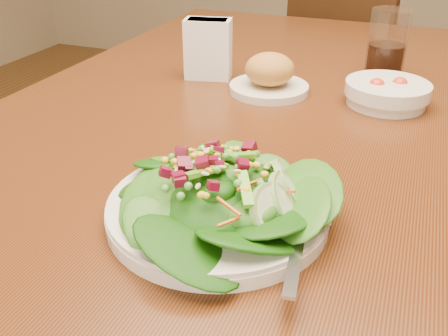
{
  "coord_description": "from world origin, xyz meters",
  "views": [
    {
      "loc": [
        0.22,
        -0.8,
        1.07
      ],
      "look_at": [
        0.05,
        -0.34,
        0.8
      ],
      "focal_mm": 40.0,
      "sensor_mm": 36.0,
      "label": 1
    }
  ],
  "objects": [
    {
      "name": "drinking_glass",
      "position": [
        0.17,
        0.21,
        0.81
      ],
      "size": [
        0.08,
        0.08,
        0.13
      ],
      "color": "silver",
      "rests_on": "dining_table"
    },
    {
      "name": "salad_plate",
      "position": [
        0.06,
        -0.36,
        0.78
      ],
      "size": [
        0.25,
        0.25,
        0.07
      ],
      "rotation": [
        0.0,
        0.0,
        0.19
      ],
      "color": "silver",
      "rests_on": "dining_table"
    },
    {
      "name": "dining_table",
      "position": [
        0.0,
        0.0,
        0.65
      ],
      "size": [
        0.9,
        1.4,
        0.75
      ],
      "color": "#542C14",
      "rests_on": "ground_plane"
    },
    {
      "name": "bread_plate",
      "position": [
        -0.01,
        0.05,
        0.78
      ],
      "size": [
        0.15,
        0.15,
        0.07
      ],
      "color": "silver",
      "rests_on": "dining_table"
    },
    {
      "name": "chair_far",
      "position": [
        0.01,
        0.98,
        0.45
      ],
      "size": [
        0.49,
        0.49,
        0.85
      ],
      "rotation": [
        0.0,
        0.0,
        2.84
      ],
      "color": "black",
      "rests_on": "ground_plane"
    },
    {
      "name": "tomato_bowl",
      "position": [
        0.19,
        0.06,
        0.77
      ],
      "size": [
        0.14,
        0.14,
        0.05
      ],
      "color": "silver",
      "rests_on": "dining_table"
    },
    {
      "name": "napkin_holder",
      "position": [
        -0.15,
        0.09,
        0.81
      ],
      "size": [
        0.1,
        0.07,
        0.11
      ],
      "rotation": [
        0.0,
        0.0,
        0.21
      ],
      "color": "white",
      "rests_on": "dining_table"
    }
  ]
}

